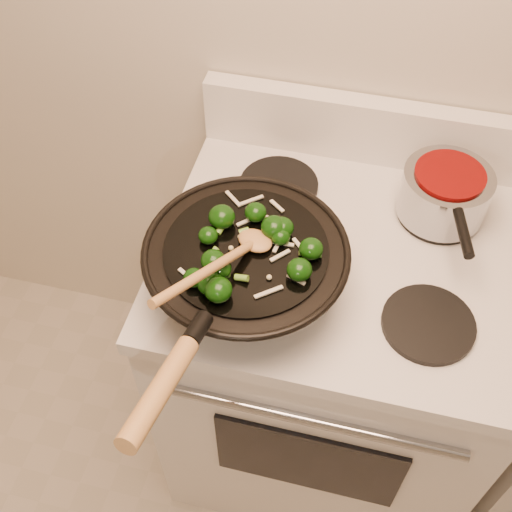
# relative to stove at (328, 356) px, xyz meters

# --- Properties ---
(stove) EXTENTS (0.78, 0.67, 1.08)m
(stove) POSITION_rel_stove_xyz_m (0.00, 0.00, 0.00)
(stove) COLOR white
(stove) RESTS_ON ground
(wok) EXTENTS (0.39, 0.65, 0.24)m
(wok) POSITION_rel_stove_xyz_m (-0.18, -0.16, 0.53)
(wok) COLOR black
(wok) RESTS_ON stove
(stirfry) EXTENTS (0.25, 0.28, 0.05)m
(stirfry) POSITION_rel_stove_xyz_m (-0.18, -0.17, 0.60)
(stirfry) COLOR black
(stirfry) RESTS_ON wok
(wooden_spoon) EXTENTS (0.15, 0.29, 0.13)m
(wooden_spoon) POSITION_rel_stove_xyz_m (-0.20, -0.21, 0.62)
(wooden_spoon) COLOR #B98349
(wooden_spoon) RESTS_ON wok
(saucepan) EXTENTS (0.19, 0.30, 0.11)m
(saucepan) POSITION_rel_stove_xyz_m (0.18, 0.15, 0.52)
(saucepan) COLOR #999CA2
(saucepan) RESTS_ON stove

